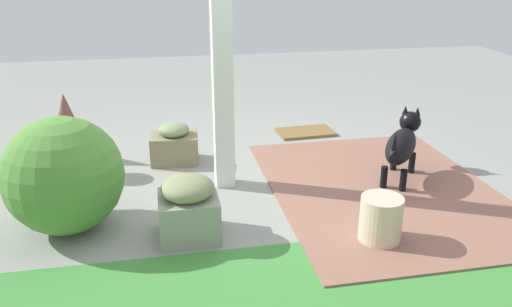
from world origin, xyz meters
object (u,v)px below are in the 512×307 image
(ceramic_urn, at_px, (381,220))
(stone_planter_mid, at_px, (189,208))
(round_shrub, at_px, (64,176))
(dog, at_px, (402,143))
(terracotta_pot_spiky, at_px, (67,128))
(stone_planter_nearest, at_px, (174,144))
(terracotta_pot_broad, at_px, (88,151))
(doormat, at_px, (305,132))
(porch_pillar, at_px, (222,56))

(ceramic_urn, bearing_deg, stone_planter_mid, -14.28)
(round_shrub, height_order, ceramic_urn, round_shrub)
(dog, bearing_deg, round_shrub, 7.56)
(stone_planter_mid, bearing_deg, terracotta_pot_spiky, -59.52)
(stone_planter_nearest, distance_m, terracotta_pot_spiky, 1.03)
(terracotta_pot_broad, bearing_deg, doormat, -161.82)
(dog, xyz_separation_m, doormat, (0.45, -1.33, -0.31))
(porch_pillar, xyz_separation_m, ceramic_urn, (-0.90, 1.14, -0.92))
(stone_planter_nearest, bearing_deg, dog, 157.39)
(porch_pillar, height_order, doormat, porch_pillar)
(terracotta_pot_broad, distance_m, dog, 2.71)
(round_shrub, relative_size, dog, 1.10)
(doormat, bearing_deg, dog, 108.76)
(stone_planter_mid, bearing_deg, doormat, -125.66)
(terracotta_pot_broad, bearing_deg, dog, 166.92)
(dog, bearing_deg, terracotta_pot_broad, -13.08)
(dog, relative_size, ceramic_urn, 2.28)
(porch_pillar, bearing_deg, terracotta_pot_spiky, -33.15)
(stone_planter_mid, relative_size, terracotta_pot_spiky, 0.71)
(porch_pillar, distance_m, stone_planter_mid, 1.24)
(stone_planter_mid, xyz_separation_m, dog, (-1.86, -0.63, 0.11))
(terracotta_pot_broad, relative_size, dog, 0.52)
(porch_pillar, height_order, ceramic_urn, porch_pillar)
(terracotta_pot_broad, bearing_deg, terracotta_pot_spiky, -64.60)
(round_shrub, bearing_deg, doormat, -142.88)
(ceramic_urn, bearing_deg, porch_pillar, -51.65)
(terracotta_pot_spiky, bearing_deg, doormat, -174.09)
(porch_pillar, bearing_deg, stone_planter_mid, 66.28)
(stone_planter_mid, bearing_deg, porch_pillar, -113.72)
(terracotta_pot_spiky, bearing_deg, round_shrub, 97.14)
(dog, distance_m, doormat, 1.44)
(porch_pillar, height_order, stone_planter_mid, porch_pillar)
(porch_pillar, bearing_deg, stone_planter_nearest, -56.88)
(porch_pillar, relative_size, ceramic_urn, 6.62)
(stone_planter_mid, bearing_deg, round_shrub, -18.13)
(porch_pillar, height_order, terracotta_pot_spiky, porch_pillar)
(porch_pillar, bearing_deg, doormat, -132.51)
(porch_pillar, xyz_separation_m, stone_planter_mid, (0.36, 0.82, -0.87))
(ceramic_urn, relative_size, doormat, 0.55)
(stone_planter_nearest, height_order, dog, dog)
(terracotta_pot_broad, bearing_deg, stone_planter_mid, 122.27)
(terracotta_pot_spiky, height_order, doormat, terracotta_pot_spiky)
(round_shrub, bearing_deg, terracotta_pot_broad, -92.50)
(terracotta_pot_broad, height_order, dog, dog)
(porch_pillar, relative_size, terracotta_pot_broad, 5.60)
(stone_planter_nearest, xyz_separation_m, terracotta_pot_broad, (0.75, 0.17, 0.05))
(stone_planter_mid, xyz_separation_m, terracotta_pot_spiky, (1.00, -1.71, 0.08))
(round_shrub, relative_size, terracotta_pot_spiky, 1.30)
(round_shrub, relative_size, ceramic_urn, 2.51)
(round_shrub, relative_size, terracotta_pot_broad, 2.12)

